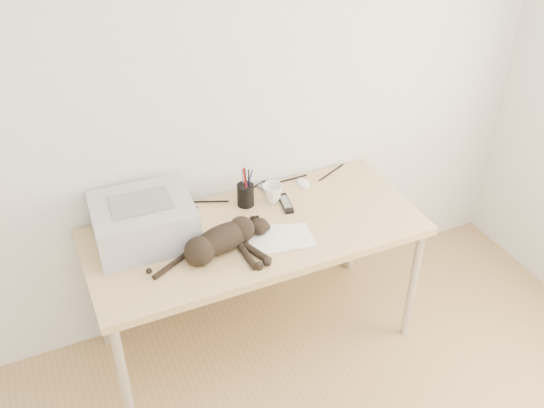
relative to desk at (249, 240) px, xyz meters
name	(u,v)px	position (x,y,z in m)	size (l,w,h in m)	color
wall_back	(224,91)	(0.00, 0.27, 0.69)	(3.50, 3.50, 0.00)	white
desk	(249,240)	(0.00, 0.00, 0.00)	(1.60, 0.70, 0.74)	#D6BB7D
printer	(144,221)	(-0.49, 0.05, 0.23)	(0.46, 0.40, 0.21)	#ACACB1
papers	(280,237)	(0.08, -0.20, 0.14)	(0.33, 0.27, 0.01)	white
cat	(220,242)	(-0.21, -0.18, 0.19)	(0.60, 0.29, 0.14)	black
mug	(273,193)	(0.17, 0.09, 0.18)	(0.10, 0.10, 0.10)	white
pen_cup	(246,195)	(0.03, 0.12, 0.19)	(0.08, 0.08, 0.22)	black
remote_grey	(271,191)	(0.19, 0.16, 0.14)	(0.05, 0.16, 0.02)	gray
remote_black	(286,203)	(0.22, 0.03, 0.14)	(0.05, 0.16, 0.02)	black
mouse	(303,181)	(0.38, 0.17, 0.15)	(0.06, 0.10, 0.03)	white
cable_tangle	(232,194)	(0.00, 0.22, 0.14)	(1.36, 0.09, 0.01)	black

